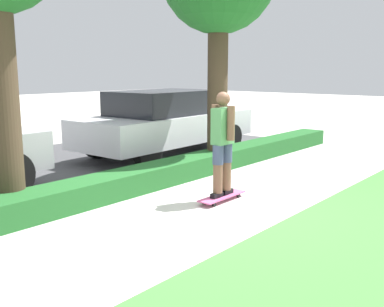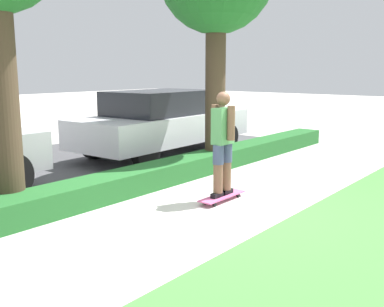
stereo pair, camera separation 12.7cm
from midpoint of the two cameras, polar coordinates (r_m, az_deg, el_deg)
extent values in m
plane|color=beige|center=(6.52, 2.82, -6.90)|extent=(60.00, 60.00, 0.00)
cube|color=#474749|center=(9.54, -17.90, -1.75)|extent=(12.82, 5.00, 0.01)
cube|color=#236028|center=(7.50, -7.06, -3.22)|extent=(12.82, 0.60, 0.36)
cube|color=#DB5B93|center=(6.84, 3.30, -5.42)|extent=(0.91, 0.24, 0.02)
cylinder|color=black|center=(7.05, 5.38, -5.32)|extent=(0.06, 0.04, 0.06)
cylinder|color=black|center=(7.15, 4.18, -5.08)|extent=(0.06, 0.04, 0.06)
cylinder|color=black|center=(6.57, 2.33, -6.49)|extent=(0.06, 0.04, 0.06)
cylinder|color=black|center=(6.67, 1.09, -6.20)|extent=(0.06, 0.04, 0.06)
cube|color=black|center=(6.75, 2.75, -5.25)|extent=(0.26, 0.09, 0.07)
cylinder|color=brown|center=(6.65, 2.78, -1.97)|extent=(0.14, 0.14, 0.72)
cylinder|color=#3D4766|center=(6.61, 2.80, -0.13)|extent=(0.16, 0.16, 0.29)
cube|color=black|center=(6.92, 3.84, -4.86)|extent=(0.26, 0.09, 0.07)
cylinder|color=brown|center=(6.82, 3.89, -1.65)|extent=(0.14, 0.14, 0.72)
cylinder|color=#3D4766|center=(6.78, 3.91, 0.14)|extent=(0.16, 0.16, 0.29)
cube|color=#519356|center=(6.63, 3.40, 3.51)|extent=(0.35, 0.19, 0.53)
cylinder|color=brown|center=(6.54, 4.43, 3.87)|extent=(0.11, 0.11, 0.50)
cylinder|color=brown|center=(6.71, 2.41, 4.06)|extent=(0.11, 0.11, 0.50)
sphere|color=brown|center=(6.59, 3.44, 6.97)|extent=(0.20, 0.20, 0.20)
cylinder|color=#423323|center=(6.41, -23.59, 5.91)|extent=(0.45, 0.45, 3.07)
cylinder|color=#423323|center=(8.97, 2.57, 8.06)|extent=(0.40, 0.40, 3.13)
cylinder|color=black|center=(7.35, -22.76, -2.70)|extent=(0.75, 0.22, 0.75)
cube|color=silver|center=(10.57, -3.87, 3.34)|extent=(4.69, 1.94, 0.63)
cube|color=black|center=(10.41, -4.44, 6.47)|extent=(2.46, 1.65, 0.54)
cylinder|color=black|center=(11.21, 4.24, 2.13)|extent=(0.63, 0.21, 0.63)
cylinder|color=black|center=(12.21, -2.05, 2.84)|extent=(0.63, 0.21, 0.63)
cylinder|color=black|center=(9.04, -6.27, 0.05)|extent=(0.63, 0.21, 0.63)
cylinder|color=black|center=(10.26, -12.69, 1.11)|extent=(0.63, 0.21, 0.63)
camera|label=1|loc=(0.06, 89.46, 0.10)|focal=42.00mm
camera|label=2|loc=(0.06, -90.54, -0.10)|focal=42.00mm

